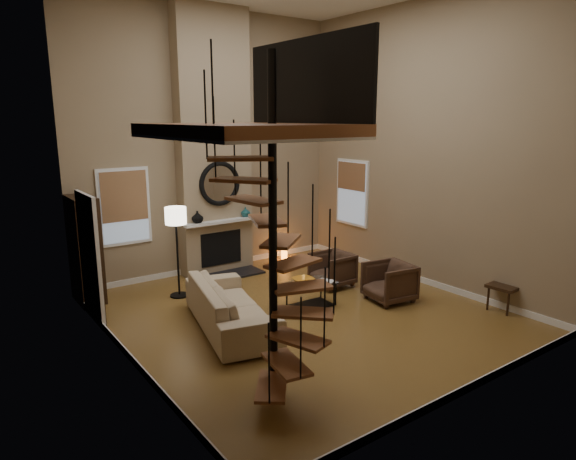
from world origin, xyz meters
TOP-DOWN VIEW (x-y plane):
  - ground at (0.00, 0.00)m, footprint 6.00×6.50m
  - back_wall at (0.00, 3.25)m, footprint 6.00×0.02m
  - front_wall at (0.00, -3.25)m, footprint 6.00×0.02m
  - left_wall at (-3.00, 0.00)m, footprint 0.02×6.50m
  - right_wall at (3.00, 0.00)m, footprint 0.02×6.50m
  - baseboard_back at (0.00, 3.24)m, footprint 6.00×0.02m
  - baseboard_front at (0.00, -3.24)m, footprint 6.00×0.02m
  - baseboard_left at (-2.99, 0.00)m, footprint 0.02×6.50m
  - baseboard_right at (2.99, 0.00)m, footprint 0.02×6.50m
  - chimney_breast at (0.00, 3.06)m, footprint 1.60×0.38m
  - hearth at (0.00, 2.57)m, footprint 1.50×0.60m
  - firebox at (0.00, 2.86)m, footprint 0.95×0.02m
  - mantel at (0.00, 2.78)m, footprint 1.70×0.18m
  - mirror_frame at (0.00, 2.84)m, footprint 0.94×0.10m
  - mirror_disc at (0.00, 2.85)m, footprint 0.80×0.01m
  - vase_left at (-0.55, 2.82)m, footprint 0.24×0.24m
  - vase_right at (0.60, 2.82)m, footprint 0.20×0.20m
  - window_back at (-1.90, 3.22)m, footprint 1.02×0.06m
  - window_right at (2.97, 2.00)m, footprint 0.06×1.02m
  - entry_door at (-2.95, 1.80)m, footprint 0.10×1.05m
  - loft at (-2.04, -1.80)m, footprint 1.70×2.20m
  - spiral_stair at (-1.78, -1.79)m, footprint 1.47×1.47m
  - hutch at (-2.79, 2.83)m, footprint 0.41×0.88m
  - sofa at (-1.31, 0.17)m, footprint 1.49×2.59m
  - armchair_near at (1.42, 0.78)m, footprint 0.75×0.73m
  - armchair_far at (1.75, -0.46)m, footprint 0.90×0.88m
  - coffee_table at (0.19, 0.16)m, footprint 1.14×0.61m
  - bowl at (0.19, 0.21)m, footprint 0.37×0.37m
  - book at (0.54, 0.01)m, footprint 0.30×0.33m
  - floor_lamp at (-1.36, 2.03)m, footprint 0.39×0.39m
  - accent_lamp at (1.74, 2.98)m, footprint 0.14×0.14m
  - side_chair at (3.03, -1.94)m, footprint 0.51×0.51m

SIDE VIEW (x-z plane):
  - ground at x=0.00m, z-range -0.01..0.00m
  - hearth at x=0.00m, z-range 0.00..0.04m
  - baseboard_back at x=0.00m, z-range 0.00..0.12m
  - baseboard_front at x=0.00m, z-range 0.00..0.12m
  - baseboard_left at x=-2.99m, z-range 0.00..0.12m
  - baseboard_right at x=2.99m, z-range 0.00..0.12m
  - accent_lamp at x=1.74m, z-range -0.01..0.51m
  - coffee_table at x=0.19m, z-range 0.07..0.50m
  - armchair_near at x=1.42m, z-range 0.02..0.69m
  - armchair_far at x=1.75m, z-range -0.01..0.71m
  - sofa at x=-1.31m, z-range 0.04..0.75m
  - book at x=0.54m, z-range 0.45..0.48m
  - bowl at x=0.19m, z-range 0.45..0.54m
  - side_chair at x=3.03m, z-range 0.02..1.03m
  - firebox at x=0.00m, z-range 0.19..0.91m
  - hutch at x=-2.79m, z-range -0.04..1.94m
  - entry_door at x=-2.95m, z-range -0.03..2.13m
  - mantel at x=0.00m, z-range 1.12..1.18m
  - vase_right at x=0.60m, z-range 1.18..1.39m
  - vase_left at x=-0.55m, z-range 1.18..1.43m
  - floor_lamp at x=-1.36m, z-range 0.56..2.27m
  - window_back at x=-1.90m, z-range 0.86..2.38m
  - window_right at x=2.97m, z-range 0.87..2.39m
  - spiral_stair at x=-1.78m, z-range -0.25..3.81m
  - mirror_frame at x=0.00m, z-range 1.48..2.42m
  - mirror_disc at x=0.00m, z-range 1.55..2.35m
  - back_wall at x=0.00m, z-range 0.00..5.50m
  - front_wall at x=0.00m, z-range 0.00..5.50m
  - left_wall at x=-3.00m, z-range 0.00..5.50m
  - right_wall at x=3.00m, z-range 0.00..5.50m
  - chimney_breast at x=0.00m, z-range 0.00..5.50m
  - loft at x=-2.04m, z-range 2.69..3.78m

